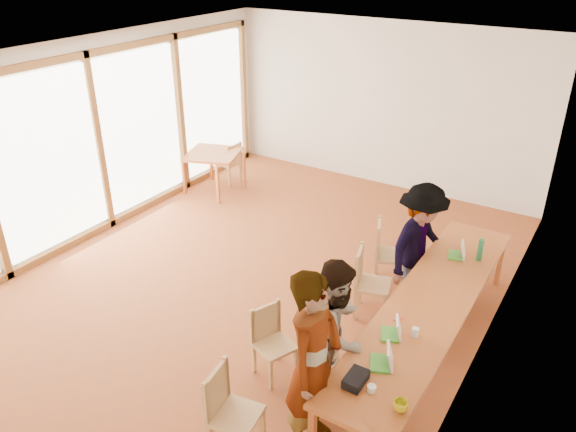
% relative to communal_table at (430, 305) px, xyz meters
% --- Properties ---
extents(ground, '(8.00, 8.00, 0.00)m').
position_rel_communal_table_xyz_m(ground, '(-2.50, 0.36, -0.70)').
color(ground, brown).
rests_on(ground, ground).
extents(wall_back, '(6.00, 0.10, 3.00)m').
position_rel_communal_table_xyz_m(wall_back, '(-2.50, 4.36, 0.80)').
color(wall_back, beige).
rests_on(wall_back, ground).
extents(wall_right, '(0.10, 8.00, 3.00)m').
position_rel_communal_table_xyz_m(wall_right, '(0.50, 0.36, 0.80)').
color(wall_right, beige).
rests_on(wall_right, ground).
extents(window_wall, '(0.10, 8.00, 3.00)m').
position_rel_communal_table_xyz_m(window_wall, '(-5.46, 0.36, 0.80)').
color(window_wall, white).
rests_on(window_wall, ground).
extents(ceiling, '(6.00, 8.00, 0.04)m').
position_rel_communal_table_xyz_m(ceiling, '(-2.50, 0.36, 2.32)').
color(ceiling, white).
rests_on(ceiling, wall_back).
extents(communal_table, '(0.80, 4.00, 0.75)m').
position_rel_communal_table_xyz_m(communal_table, '(0.00, 0.00, 0.00)').
color(communal_table, '#C5682B').
rests_on(communal_table, ground).
extents(side_table, '(0.90, 0.90, 0.75)m').
position_rel_communal_table_xyz_m(side_table, '(-4.88, 2.37, -0.03)').
color(side_table, '#C5682B').
rests_on(side_table, ground).
extents(chair_near, '(0.47, 0.47, 0.47)m').
position_rel_communal_table_xyz_m(chair_near, '(-1.10, -2.16, -0.16)').
color(chair_near, tan).
rests_on(chair_near, ground).
extents(chair_mid, '(0.49, 0.49, 0.43)m').
position_rel_communal_table_xyz_m(chair_mid, '(-1.34, -1.10, -0.21)').
color(chair_mid, tan).
rests_on(chair_mid, ground).
extents(chair_far, '(0.52, 0.52, 0.47)m').
position_rel_communal_table_xyz_m(chair_far, '(-0.93, 0.40, -0.16)').
color(chair_far, tan).
rests_on(chair_far, ground).
extents(chair_empty, '(0.55, 0.55, 0.48)m').
position_rel_communal_table_xyz_m(chair_empty, '(-1.01, 1.16, -0.15)').
color(chair_empty, tan).
rests_on(chair_empty, ground).
extents(chair_spare, '(0.41, 0.41, 0.42)m').
position_rel_communal_table_xyz_m(chair_spare, '(-4.84, 2.83, -0.22)').
color(chair_spare, tan).
rests_on(chair_spare, ground).
extents(person_near, '(0.47, 0.69, 1.86)m').
position_rel_communal_table_xyz_m(person_near, '(-0.47, -1.70, 0.23)').
color(person_near, gray).
rests_on(person_near, ground).
extents(person_mid, '(0.68, 0.83, 1.59)m').
position_rel_communal_table_xyz_m(person_mid, '(-0.58, -1.03, 0.09)').
color(person_mid, gray).
rests_on(person_mid, ground).
extents(person_far, '(0.83, 1.17, 1.65)m').
position_rel_communal_table_xyz_m(person_far, '(-0.48, 0.97, 0.12)').
color(person_far, gray).
rests_on(person_far, ground).
extents(laptop_near, '(0.29, 0.30, 0.21)m').
position_rel_communal_table_xyz_m(laptop_near, '(-0.02, -1.18, 0.10)').
color(laptop_near, green).
rests_on(laptop_near, communal_table).
extents(laptop_mid, '(0.27, 0.29, 0.20)m').
position_rel_communal_table_xyz_m(laptop_mid, '(-0.11, -0.75, 0.10)').
color(laptop_mid, green).
rests_on(laptop_mid, communal_table).
extents(laptop_far, '(0.25, 0.27, 0.20)m').
position_rel_communal_table_xyz_m(laptop_far, '(-0.02, 1.09, 0.10)').
color(laptop_far, green).
rests_on(laptop_far, communal_table).
extents(yellow_mug, '(0.14, 0.14, 0.10)m').
position_rel_communal_table_xyz_m(yellow_mug, '(0.31, -1.62, 0.10)').
color(yellow_mug, '#D0C810').
rests_on(yellow_mug, communal_table).
extents(green_bottle, '(0.07, 0.07, 0.28)m').
position_rel_communal_table_xyz_m(green_bottle, '(0.20, 1.15, 0.19)').
color(green_bottle, '#217445').
rests_on(green_bottle, communal_table).
extents(clear_glass, '(0.07, 0.07, 0.09)m').
position_rel_communal_table_xyz_m(clear_glass, '(0.07, -0.64, 0.09)').
color(clear_glass, silver).
rests_on(clear_glass, communal_table).
extents(condiment_cup, '(0.08, 0.08, 0.06)m').
position_rel_communal_table_xyz_m(condiment_cup, '(0.02, -1.55, 0.08)').
color(condiment_cup, white).
rests_on(condiment_cup, communal_table).
extents(pink_phone, '(0.05, 0.10, 0.01)m').
position_rel_communal_table_xyz_m(pink_phone, '(-0.18, -0.47, 0.05)').
color(pink_phone, '#E53750').
rests_on(pink_phone, communal_table).
extents(black_pouch, '(0.16, 0.26, 0.09)m').
position_rel_communal_table_xyz_m(black_pouch, '(-0.14, -1.53, 0.09)').
color(black_pouch, black).
rests_on(black_pouch, communal_table).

